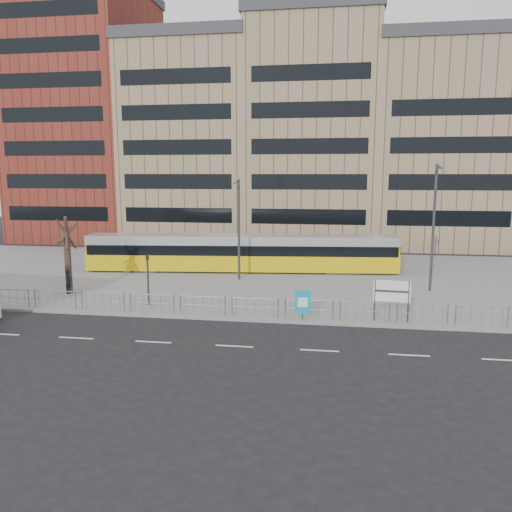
# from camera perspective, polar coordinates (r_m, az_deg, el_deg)

# --- Properties ---
(ground) EXTENTS (120.00, 120.00, 0.00)m
(ground) POSITION_cam_1_polar(r_m,az_deg,el_deg) (28.10, -4.95, -7.31)
(ground) COLOR black
(ground) RESTS_ON ground
(plaza) EXTENTS (64.00, 24.00, 0.15)m
(plaza) POSITION_cam_1_polar(r_m,az_deg,el_deg) (39.50, -0.92, -2.25)
(plaza) COLOR slate
(plaza) RESTS_ON ground
(kerb) EXTENTS (64.00, 0.25, 0.17)m
(kerb) POSITION_cam_1_polar(r_m,az_deg,el_deg) (28.13, -4.93, -7.13)
(kerb) COLOR gray
(kerb) RESTS_ON ground
(building_row) EXTENTS (70.40, 18.40, 31.20)m
(building_row) POSITION_cam_1_polar(r_m,az_deg,el_deg) (60.81, 4.08, 13.98)
(building_row) COLOR maroon
(building_row) RESTS_ON ground
(pedestrian_barrier) EXTENTS (32.07, 0.07, 1.10)m
(pedestrian_barrier) POSITION_cam_1_polar(r_m,az_deg,el_deg) (27.93, -0.73, -5.29)
(pedestrian_barrier) COLOR #95979D
(pedestrian_barrier) RESTS_ON plaza
(road_markings) EXTENTS (62.00, 0.12, 0.01)m
(road_markings) POSITION_cam_1_polar(r_m,az_deg,el_deg) (24.18, -4.84, -10.10)
(road_markings) COLOR white
(road_markings) RESTS_ON ground
(tram) EXTENTS (25.27, 4.83, 2.96)m
(tram) POSITION_cam_1_polar(r_m,az_deg,el_deg) (40.69, -1.69, 0.33)
(tram) COLOR gold
(tram) RESTS_ON plaza
(station_sign) EXTENTS (1.95, 0.25, 2.25)m
(station_sign) POSITION_cam_1_polar(r_m,az_deg,el_deg) (27.90, 15.25, -4.11)
(station_sign) COLOR #2D2D30
(station_sign) RESTS_ON plaza
(ad_panel) EXTENTS (0.86, 0.14, 1.62)m
(ad_panel) POSITION_cam_1_polar(r_m,az_deg,el_deg) (27.49, 5.36, -5.31)
(ad_panel) COLOR #2D2D30
(ad_panel) RESTS_ON plaza
(pedestrian) EXTENTS (0.40, 0.61, 1.65)m
(pedestrian) POSITION_cam_1_polar(r_m,az_deg,el_deg) (35.49, -20.61, -2.72)
(pedestrian) COLOR black
(pedestrian) RESTS_ON plaza
(traffic_light_west) EXTENTS (0.17, 0.20, 3.10)m
(traffic_light_west) POSITION_cam_1_polar(r_m,az_deg,el_deg) (30.85, -12.27, -1.91)
(traffic_light_west) COLOR #2D2D30
(traffic_light_west) RESTS_ON plaza
(lamp_post_west) EXTENTS (0.45, 1.04, 7.51)m
(lamp_post_west) POSITION_cam_1_polar(r_m,az_deg,el_deg) (37.09, -1.99, 3.55)
(lamp_post_west) COLOR #2D2D30
(lamp_post_west) RESTS_ON plaza
(lamp_post_east) EXTENTS (0.45, 1.04, 8.56)m
(lamp_post_east) POSITION_cam_1_polar(r_m,az_deg,el_deg) (35.43, 19.65, 3.59)
(lamp_post_east) COLOR #2D2D30
(lamp_post_east) RESTS_ON plaza
(bare_tree) EXTENTS (3.78, 3.78, 7.01)m
(bare_tree) POSITION_cam_1_polar(r_m,az_deg,el_deg) (35.05, -20.99, 4.44)
(bare_tree) COLOR black
(bare_tree) RESTS_ON plaza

